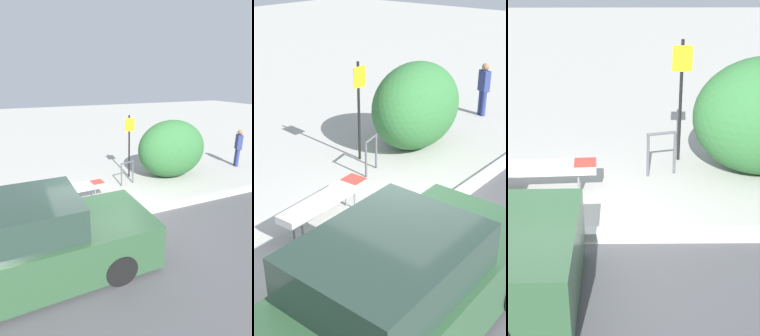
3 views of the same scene
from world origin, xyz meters
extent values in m
plane|color=#ADAAA3|center=(0.00, 0.00, 0.00)|extent=(60.00, 60.00, 0.00)
cube|color=#B7B7B2|center=(0.00, 0.00, 0.07)|extent=(60.00, 0.20, 0.13)
cylinder|color=gray|center=(0.17, 1.28, 0.20)|extent=(0.04, 0.04, 0.41)
cylinder|color=gray|center=(0.15, 1.49, 0.20)|extent=(0.04, 0.04, 0.41)
cube|color=silver|center=(-0.53, 1.34, 0.48)|extent=(2.01, 0.51, 0.14)
cube|color=red|center=(0.28, 1.39, 0.55)|extent=(0.38, 0.41, 0.01)
cylinder|color=#515156|center=(1.33, 2.01, 0.40)|extent=(0.05, 0.05, 0.80)
cylinder|color=#515156|center=(1.82, 2.13, 0.40)|extent=(0.05, 0.05, 0.80)
cylinder|color=#515156|center=(1.58, 2.07, 0.80)|extent=(0.55, 0.18, 0.05)
cylinder|color=black|center=(1.95, 2.75, 1.15)|extent=(0.06, 0.06, 2.30)
cube|color=yellow|center=(1.95, 2.71, 1.97)|extent=(0.36, 0.02, 0.46)
cylinder|color=black|center=(-0.46, -0.44, 0.30)|extent=(0.60, 0.19, 0.60)
camera|label=1|loc=(-1.88, -5.68, 3.52)|focal=28.00mm
camera|label=2|loc=(-5.49, -4.04, 4.55)|focal=50.00mm
camera|label=3|loc=(1.01, -5.60, 3.70)|focal=50.00mm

